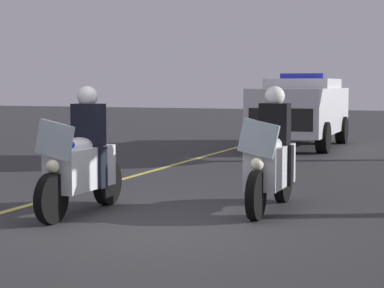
{
  "coord_description": "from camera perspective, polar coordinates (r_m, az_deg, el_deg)",
  "views": [
    {
      "loc": [
        7.64,
        3.56,
        1.74
      ],
      "look_at": [
        -1.47,
        0.0,
        0.9
      ],
      "focal_mm": 64.82,
      "sensor_mm": 36.0,
      "label": 1
    }
  ],
  "objects": [
    {
      "name": "ground_plane",
      "position": [
        8.6,
        -3.59,
        -6.77
      ],
      "size": [
        80.0,
        80.0,
        0.0
      ],
      "primitive_type": "plane",
      "color": "#333335"
    },
    {
      "name": "police_suv",
      "position": [
        19.53,
        8.97,
        2.88
      ],
      "size": [
        4.93,
        2.12,
        2.05
      ],
      "color": "silver",
      "rests_on": "ground"
    },
    {
      "name": "police_motorcycle_lead_left",
      "position": [
        9.44,
        -9.06,
        -1.48
      ],
      "size": [
        2.14,
        0.56,
        1.72
      ],
      "color": "black",
      "rests_on": "ground"
    },
    {
      "name": "police_motorcycle_lead_right",
      "position": [
        9.62,
        6.52,
        -1.33
      ],
      "size": [
        2.14,
        0.56,
        1.72
      ],
      "color": "black",
      "rests_on": "ground"
    }
  ]
}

